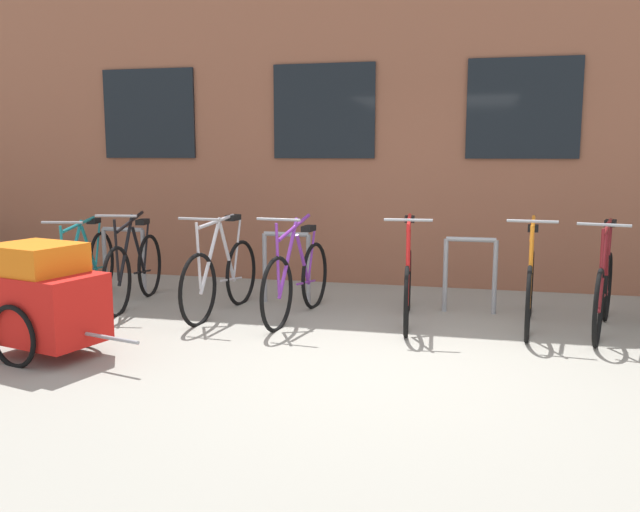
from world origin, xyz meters
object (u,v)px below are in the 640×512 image
object	(u,v)px
bicycle_red	(408,284)
bicycle_black	(134,269)
bicycle_teal	(84,267)
bicycle_maroon	(604,290)
bicycle_purple	(297,280)
bike_trailer	(44,297)
bicycle_silver	(221,276)
bicycle_orange	(530,287)

from	to	relation	value
bicycle_red	bicycle_black	size ratio (longest dim) A/B	1.00
bicycle_teal	bicycle_maroon	world-z (taller)	bicycle_maroon
bicycle_purple	bicycle_red	bearing A→B (deg)	6.00
bike_trailer	bicycle_maroon	bearing A→B (deg)	22.33
bicycle_teal	bicycle_silver	world-z (taller)	bicycle_silver
bicycle_teal	bicycle_black	xyz separation A→B (m)	(0.63, -0.01, -0.00)
bicycle_purple	bicycle_maroon	xyz separation A→B (m)	(2.94, 0.16, -0.00)
bicycle_orange	bicycle_black	size ratio (longest dim) A/B	0.98
bicycle_purple	bicycle_orange	bearing A→B (deg)	4.38
bicycle_orange	bicycle_silver	xyz separation A→B (m)	(-3.10, -0.18, 0.01)
bicycle_purple	bicycle_teal	xyz separation A→B (m)	(-2.54, 0.17, 0.00)
bicycle_black	bicycle_silver	bearing A→B (deg)	-8.86
bicycle_orange	bicycle_teal	bearing A→B (deg)	-179.93
bicycle_teal	bicycle_maroon	distance (m)	5.48
bicycle_purple	bicycle_black	xyz separation A→B (m)	(-1.91, 0.16, 0.00)
bicycle_maroon	bicycle_teal	bearing A→B (deg)	179.91
bicycle_purple	bicycle_black	bearing A→B (deg)	175.13
bicycle_teal	bicycle_purple	bearing A→B (deg)	-3.80
bicycle_silver	bicycle_maroon	size ratio (longest dim) A/B	1.00
bicycle_orange	bicycle_silver	bearing A→B (deg)	-176.65
bicycle_teal	bike_trailer	bearing A→B (deg)	-65.86
bicycle_black	bicycle_teal	bearing A→B (deg)	179.43
bicycle_orange	bicycle_black	world-z (taller)	bicycle_orange
bicycle_purple	bike_trailer	xyz separation A→B (m)	(-1.68, -1.74, 0.10)
bicycle_black	bicycle_maroon	world-z (taller)	bicycle_maroon
bicycle_teal	bicycle_maroon	xyz separation A→B (m)	(5.48, -0.01, -0.01)
bicycle_teal	bicycle_silver	xyz separation A→B (m)	(1.72, -0.18, -0.00)
bicycle_black	bicycle_red	bearing A→B (deg)	-0.87
bicycle_teal	bicycle_orange	bearing A→B (deg)	0.07
bicycle_red	bicycle_maroon	distance (m)	1.83
bicycle_teal	bicycle_maroon	size ratio (longest dim) A/B	1.06
bicycle_red	bicycle_teal	bearing A→B (deg)	179.18
bicycle_silver	bicycle_maroon	world-z (taller)	bicycle_maroon
bicycle_black	bike_trailer	distance (m)	1.92
bicycle_purple	bike_trailer	world-z (taller)	bicycle_purple
bicycle_red	bicycle_teal	world-z (taller)	bicycle_red
bicycle_teal	bicycle_black	size ratio (longest dim) A/B	1.05
bicycle_silver	bike_trailer	bearing A→B (deg)	-116.51
bicycle_orange	bicycle_black	xyz separation A→B (m)	(-4.19, -0.01, 0.01)
bicycle_red	bicycle_black	distance (m)	3.02
bicycle_teal	bike_trailer	world-z (taller)	bicycle_teal
bicycle_purple	bicycle_red	xyz separation A→B (m)	(1.11, 0.12, -0.01)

